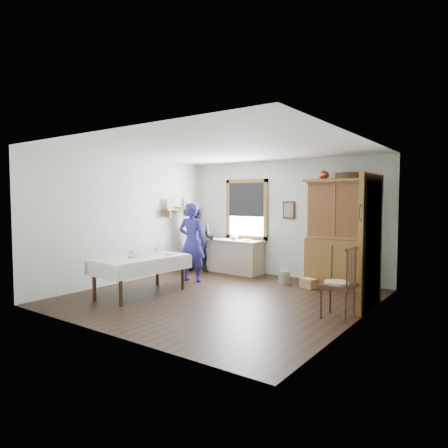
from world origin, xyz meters
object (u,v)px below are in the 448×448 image
(china_hutch, at_px, (337,233))
(wicker_basket, at_px, (309,283))
(woman_blue, at_px, (192,245))
(figure_dark, at_px, (200,242))
(spindle_chair, at_px, (338,282))
(dining_table, at_px, (141,276))
(pail, at_px, (284,277))
(work_counter, at_px, (235,256))

(china_hutch, distance_m, wicker_basket, 1.18)
(woman_blue, distance_m, figure_dark, 1.11)
(spindle_chair, xyz_separation_m, wicker_basket, (-1.20, 1.67, -0.46))
(wicker_basket, bearing_deg, dining_table, -134.52)
(spindle_chair, height_order, pail, spindle_chair)
(pail, height_order, woman_blue, woman_blue)
(pail, distance_m, wicker_basket, 0.61)
(dining_table, bearing_deg, wicker_basket, 45.48)
(work_counter, height_order, pail, work_counter)
(work_counter, relative_size, figure_dark, 0.96)
(wicker_basket, bearing_deg, spindle_chair, -54.26)
(work_counter, relative_size, pail, 5.13)
(dining_table, height_order, pail, dining_table)
(pail, relative_size, figure_dark, 0.19)
(wicker_basket, height_order, woman_blue, woman_blue)
(spindle_chair, relative_size, figure_dark, 0.74)
(figure_dark, bearing_deg, china_hutch, -14.42)
(pail, bearing_deg, woman_blue, -150.74)
(china_hutch, relative_size, spindle_chair, 2.01)
(spindle_chair, distance_m, wicker_basket, 2.10)
(dining_table, bearing_deg, spindle_chair, 11.43)
(dining_table, bearing_deg, work_counter, 86.13)
(china_hutch, bearing_deg, pail, -163.26)
(dining_table, height_order, spindle_chair, spindle_chair)
(work_counter, distance_m, pail, 1.62)
(work_counter, height_order, figure_dark, figure_dark)
(china_hutch, height_order, figure_dark, china_hutch)
(china_hutch, height_order, spindle_chair, china_hutch)
(wicker_basket, xyz_separation_m, figure_dark, (-2.91, 0.07, 0.64))
(figure_dark, bearing_deg, work_counter, 8.22)
(spindle_chair, relative_size, pail, 3.97)
(woman_blue, bearing_deg, china_hutch, -166.12)
(work_counter, bearing_deg, figure_dark, -148.72)
(pail, bearing_deg, china_hutch, 19.38)
(work_counter, bearing_deg, pail, -12.44)
(dining_table, distance_m, spindle_chair, 3.62)
(spindle_chair, height_order, woman_blue, woman_blue)
(pail, bearing_deg, work_counter, 165.46)
(dining_table, xyz_separation_m, spindle_chair, (3.54, 0.72, 0.19))
(china_hutch, bearing_deg, woman_blue, -156.84)
(china_hutch, xyz_separation_m, wicker_basket, (-0.42, -0.45, -1.01))
(work_counter, distance_m, woman_blue, 1.45)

